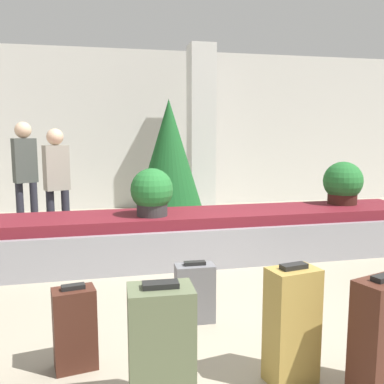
{
  "coord_description": "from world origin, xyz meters",
  "views": [
    {
      "loc": [
        -1.14,
        -3.34,
        1.58
      ],
      "look_at": [
        0.0,
        1.71,
        0.84
      ],
      "focal_mm": 40.0,
      "sensor_mm": 36.0,
      "label": 1
    }
  ],
  "objects_px": {
    "suitcase_5": "(292,325)",
    "suitcase_1": "(383,339)",
    "decorated_tree": "(169,161)",
    "potted_plant_1": "(152,192)",
    "traveler_1": "(57,177)",
    "pillar": "(201,130)",
    "traveler_0": "(25,169)",
    "potted_plant_0": "(343,183)",
    "suitcase_8": "(195,293)",
    "suitcase_2": "(75,328)",
    "suitcase_3": "(161,351)"
  },
  "relations": [
    {
      "from": "suitcase_8",
      "to": "traveler_0",
      "type": "xyz_separation_m",
      "value": [
        -1.79,
        3.39,
        0.78
      ]
    },
    {
      "from": "suitcase_8",
      "to": "suitcase_5",
      "type": "bearing_deg",
      "value": -65.87
    },
    {
      "from": "traveler_0",
      "to": "traveler_1",
      "type": "bearing_deg",
      "value": 103.27
    },
    {
      "from": "suitcase_5",
      "to": "suitcase_1",
      "type": "bearing_deg",
      "value": -41.68
    },
    {
      "from": "suitcase_2",
      "to": "suitcase_8",
      "type": "distance_m",
      "value": 1.07
    },
    {
      "from": "suitcase_1",
      "to": "traveler_1",
      "type": "distance_m",
      "value": 4.6
    },
    {
      "from": "potted_plant_1",
      "to": "decorated_tree",
      "type": "bearing_deg",
      "value": 73.37
    },
    {
      "from": "pillar",
      "to": "potted_plant_0",
      "type": "xyz_separation_m",
      "value": [
        1.26,
        -2.93,
        -0.73
      ]
    },
    {
      "from": "suitcase_1",
      "to": "potted_plant_1",
      "type": "height_order",
      "value": "potted_plant_1"
    },
    {
      "from": "suitcase_5",
      "to": "suitcase_8",
      "type": "bearing_deg",
      "value": 101.89
    },
    {
      "from": "suitcase_2",
      "to": "traveler_1",
      "type": "distance_m",
      "value": 3.39
    },
    {
      "from": "decorated_tree",
      "to": "potted_plant_1",
      "type": "bearing_deg",
      "value": -106.63
    },
    {
      "from": "suitcase_8",
      "to": "traveler_1",
      "type": "height_order",
      "value": "traveler_1"
    },
    {
      "from": "suitcase_1",
      "to": "suitcase_8",
      "type": "bearing_deg",
      "value": 106.91
    },
    {
      "from": "suitcase_2",
      "to": "suitcase_8",
      "type": "relative_size",
      "value": 1.13
    },
    {
      "from": "traveler_0",
      "to": "decorated_tree",
      "type": "distance_m",
      "value": 2.15
    },
    {
      "from": "suitcase_1",
      "to": "suitcase_3",
      "type": "xyz_separation_m",
      "value": [
        -1.3,
        0.13,
        0.01
      ]
    },
    {
      "from": "potted_plant_0",
      "to": "suitcase_2",
      "type": "bearing_deg",
      "value": -145.26
    },
    {
      "from": "traveler_1",
      "to": "pillar",
      "type": "bearing_deg",
      "value": 14.92
    },
    {
      "from": "potted_plant_1",
      "to": "traveler_1",
      "type": "height_order",
      "value": "traveler_1"
    },
    {
      "from": "potted_plant_0",
      "to": "traveler_0",
      "type": "xyz_separation_m",
      "value": [
        -4.3,
        1.51,
        0.16
      ]
    },
    {
      "from": "suitcase_8",
      "to": "traveler_0",
      "type": "relative_size",
      "value": 0.3
    },
    {
      "from": "traveler_1",
      "to": "decorated_tree",
      "type": "distance_m",
      "value": 1.72
    },
    {
      "from": "suitcase_2",
      "to": "decorated_tree",
      "type": "height_order",
      "value": "decorated_tree"
    },
    {
      "from": "suitcase_2",
      "to": "potted_plant_0",
      "type": "bearing_deg",
      "value": 25.02
    },
    {
      "from": "traveler_1",
      "to": "suitcase_8",
      "type": "bearing_deg",
      "value": -88.59
    },
    {
      "from": "pillar",
      "to": "suitcase_3",
      "type": "distance_m",
      "value": 6.27
    },
    {
      "from": "suitcase_1",
      "to": "traveler_0",
      "type": "bearing_deg",
      "value": 102.38
    },
    {
      "from": "potted_plant_1",
      "to": "suitcase_2",
      "type": "bearing_deg",
      "value": -110.47
    },
    {
      "from": "traveler_0",
      "to": "decorated_tree",
      "type": "relative_size",
      "value": 0.83
    },
    {
      "from": "suitcase_5",
      "to": "potted_plant_0",
      "type": "bearing_deg",
      "value": 43.13
    },
    {
      "from": "suitcase_5",
      "to": "potted_plant_1",
      "type": "xyz_separation_m",
      "value": [
        -0.53,
        2.6,
        0.49
      ]
    },
    {
      "from": "potted_plant_1",
      "to": "potted_plant_0",
      "type": "bearing_deg",
      "value": 5.21
    },
    {
      "from": "pillar",
      "to": "suitcase_3",
      "type": "bearing_deg",
      "value": -105.98
    },
    {
      "from": "potted_plant_0",
      "to": "suitcase_1",
      "type": "bearing_deg",
      "value": -118.06
    },
    {
      "from": "suitcase_8",
      "to": "traveler_1",
      "type": "distance_m",
      "value": 3.15
    },
    {
      "from": "suitcase_3",
      "to": "potted_plant_0",
      "type": "height_order",
      "value": "potted_plant_0"
    },
    {
      "from": "traveler_1",
      "to": "suitcase_1",
      "type": "bearing_deg",
      "value": -85.56
    },
    {
      "from": "decorated_tree",
      "to": "suitcase_3",
      "type": "bearing_deg",
      "value": -100.37
    },
    {
      "from": "suitcase_2",
      "to": "traveler_0",
      "type": "xyz_separation_m",
      "value": [
        -0.85,
        3.91,
        0.75
      ]
    },
    {
      "from": "traveler_0",
      "to": "traveler_1",
      "type": "relative_size",
      "value": 1.06
    },
    {
      "from": "traveler_1",
      "to": "suitcase_5",
      "type": "bearing_deg",
      "value": -89.29
    },
    {
      "from": "traveler_1",
      "to": "decorated_tree",
      "type": "height_order",
      "value": "decorated_tree"
    },
    {
      "from": "suitcase_5",
      "to": "potted_plant_1",
      "type": "relative_size",
      "value": 1.37
    },
    {
      "from": "suitcase_2",
      "to": "traveler_1",
      "type": "relative_size",
      "value": 0.36
    },
    {
      "from": "decorated_tree",
      "to": "potted_plant_0",
      "type": "bearing_deg",
      "value": -32.81
    },
    {
      "from": "suitcase_3",
      "to": "suitcase_2",
      "type": "bearing_deg",
      "value": 131.77
    },
    {
      "from": "potted_plant_0",
      "to": "traveler_0",
      "type": "height_order",
      "value": "traveler_0"
    },
    {
      "from": "suitcase_3",
      "to": "suitcase_8",
      "type": "relative_size",
      "value": 1.49
    },
    {
      "from": "suitcase_3",
      "to": "suitcase_5",
      "type": "bearing_deg",
      "value": 11.63
    }
  ]
}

